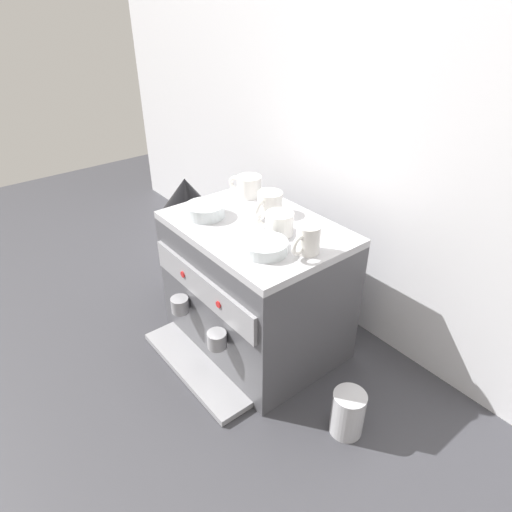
# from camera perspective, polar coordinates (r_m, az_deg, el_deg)

# --- Properties ---
(ground_plane) EXTENTS (4.00, 4.00, 0.00)m
(ground_plane) POSITION_cam_1_polar(r_m,az_deg,el_deg) (1.58, 0.00, -10.29)
(ground_plane) COLOR #38383D
(tiled_backsplash_wall) EXTENTS (2.80, 0.03, 1.05)m
(tiled_backsplash_wall) POSITION_cam_1_polar(r_m,az_deg,el_deg) (1.52, 10.44, 10.53)
(tiled_backsplash_wall) COLOR silver
(tiled_backsplash_wall) RESTS_ON ground_plane
(espresso_machine) EXTENTS (0.54, 0.50, 0.44)m
(espresso_machine) POSITION_cam_1_polar(r_m,az_deg,el_deg) (1.45, -0.15, -3.92)
(espresso_machine) COLOR #4C4C51
(espresso_machine) RESTS_ON ground_plane
(ceramic_cup_0) EXTENTS (0.06, 0.10, 0.08)m
(ceramic_cup_0) POSITION_cam_1_polar(r_m,az_deg,el_deg) (1.18, 6.50, 2.09)
(ceramic_cup_0) COLOR white
(ceramic_cup_0) RESTS_ON espresso_machine
(ceramic_cup_1) EXTENTS (0.11, 0.08, 0.06)m
(ceramic_cup_1) POSITION_cam_1_polar(r_m,az_deg,el_deg) (1.28, 2.82, 4.19)
(ceramic_cup_1) COLOR white
(ceramic_cup_1) RESTS_ON espresso_machine
(ceramic_cup_2) EXTENTS (0.12, 0.08, 0.07)m
(ceramic_cup_2) POSITION_cam_1_polar(r_m,az_deg,el_deg) (1.51, -1.02, 8.84)
(ceramic_cup_2) COLOR white
(ceramic_cup_2) RESTS_ON espresso_machine
(ceramic_cup_3) EXTENTS (0.08, 0.11, 0.07)m
(ceramic_cup_3) POSITION_cam_1_polar(r_m,az_deg,el_deg) (1.39, 1.67, 6.70)
(ceramic_cup_3) COLOR white
(ceramic_cup_3) RESTS_ON espresso_machine
(ceramic_bowl_0) EXTENTS (0.12, 0.12, 0.03)m
(ceramic_bowl_0) POSITION_cam_1_polar(r_m,az_deg,el_deg) (1.19, 1.15, 1.16)
(ceramic_bowl_0) COLOR silver
(ceramic_bowl_0) RESTS_ON espresso_machine
(ceramic_bowl_1) EXTENTS (0.12, 0.12, 0.04)m
(ceramic_bowl_1) POSITION_cam_1_polar(r_m,az_deg,el_deg) (1.39, -6.45, 5.74)
(ceramic_bowl_1) COLOR silver
(ceramic_bowl_1) RESTS_ON espresso_machine
(coffee_grinder) EXTENTS (0.19, 0.19, 0.45)m
(coffee_grinder) POSITION_cam_1_polar(r_m,az_deg,el_deg) (1.76, -8.48, 2.99)
(coffee_grinder) COLOR #939399
(coffee_grinder) RESTS_ON ground_plane
(milk_pitcher) EXTENTS (0.09, 0.09, 0.14)m
(milk_pitcher) POSITION_cam_1_polar(r_m,az_deg,el_deg) (1.30, 11.53, -18.90)
(milk_pitcher) COLOR #B7B7BC
(milk_pitcher) RESTS_ON ground_plane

